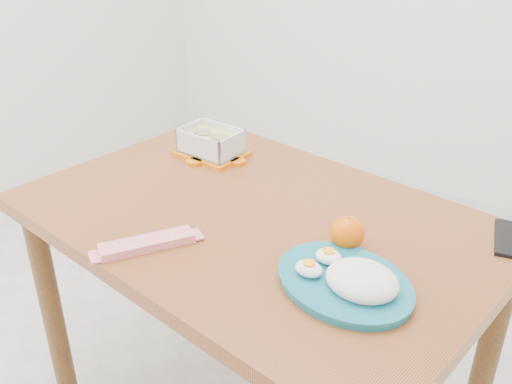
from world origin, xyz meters
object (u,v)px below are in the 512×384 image
Objects in this scene: food_container at (211,143)px; rice_plate at (350,279)px; dining_table at (256,250)px; orange_fruit at (347,233)px.

rice_plate is at bearing -26.91° from food_container.
dining_table is 3.43× the size of rice_plate.
dining_table is at bearing 172.61° from rice_plate.
orange_fruit is (0.25, -0.00, 0.14)m from dining_table.
food_container is (-0.31, 0.20, 0.15)m from dining_table.
rice_plate is (0.64, -0.33, -0.01)m from food_container.
food_container is 0.60m from orange_fruit.
food_container is at bearing 160.14° from orange_fruit.
rice_plate reaches higher than dining_table.
dining_table is 16.22× the size of orange_fruit.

